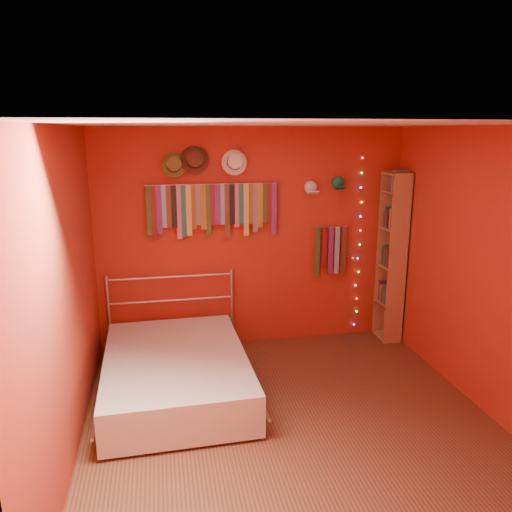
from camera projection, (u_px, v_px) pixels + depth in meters
ground at (290, 421)px, 4.33m from camera, size 3.50×3.50×0.00m
back_wall at (253, 239)px, 5.69m from camera, size 3.50×0.02×2.50m
right_wall at (487, 273)px, 4.35m from camera, size 0.02×3.50×2.50m
left_wall at (65, 297)px, 3.70m from camera, size 0.02×3.50×2.50m
ceiling at (296, 124)px, 3.72m from camera, size 3.50×3.50×0.02m
tie_rack at (212, 207)px, 5.45m from camera, size 1.45×0.03×0.60m
small_tie_rack at (331, 249)px, 5.84m from camera, size 0.40×0.03×0.60m
fedora_olive at (174, 164)px, 5.23m from camera, size 0.27×0.15×0.26m
fedora_brown at (195, 160)px, 5.26m from camera, size 0.30×0.16×0.30m
fedora_white at (235, 162)px, 5.35m from camera, size 0.27×0.15×0.27m
cap_white at (311, 188)px, 5.62m from camera, size 0.16×0.20×0.16m
cap_green at (338, 183)px, 5.67m from camera, size 0.16×0.20×0.16m
fairy_lights at (359, 245)px, 5.92m from camera, size 0.06×0.02×2.05m
reading_lamp at (352, 258)px, 5.75m from camera, size 0.06×0.27×0.08m
bookshelf at (395, 256)px, 5.85m from camera, size 0.25×0.34×2.00m
bed at (176, 372)px, 4.75m from camera, size 1.45×1.94×0.93m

